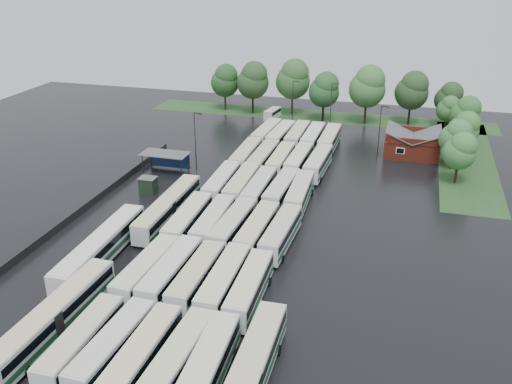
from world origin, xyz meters
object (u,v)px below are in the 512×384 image
(artic_bus_west_a, at_px, (54,318))
(minibus, at_px, (272,114))
(brick_building, at_px, (412,146))
(artic_bus_east, at_px, (248,379))

(artic_bus_west_a, height_order, minibus, artic_bus_west_a)
(brick_building, relative_size, artic_bus_east, 0.51)
(artic_bus_east, bearing_deg, artic_bus_west_a, 170.29)
(artic_bus_east, bearing_deg, minibus, 101.83)
(minibus, bearing_deg, artic_bus_west_a, -82.09)
(artic_bus_east, bearing_deg, brick_building, 79.26)
(minibus, bearing_deg, artic_bus_east, -67.90)
(artic_bus_west_a, distance_m, artic_bus_east, 21.77)
(brick_building, height_order, artic_bus_west_a, brick_building)
(artic_bus_west_a, relative_size, artic_bus_east, 0.98)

